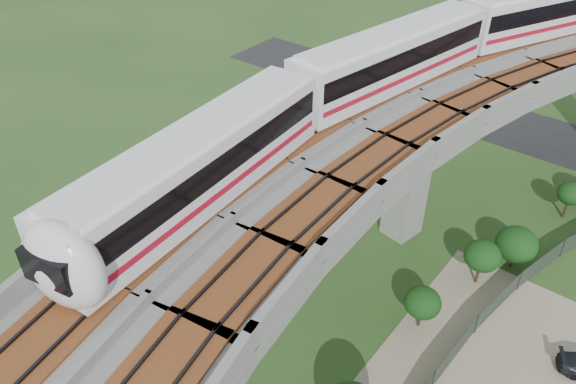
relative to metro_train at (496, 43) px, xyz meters
name	(u,v)px	position (x,y,z in m)	size (l,w,h in m)	color
ground	(301,313)	(-2.71, -16.62, -12.31)	(160.00, 160.00, 0.00)	#2B4D1E
asphalt_road	(494,121)	(-2.71, 13.38, -12.29)	(60.00, 8.00, 0.03)	#232326
viaduct	(369,220)	(1.13, -16.62, -3.26)	(19.58, 73.98, 11.40)	#99968E
metro_train	(496,43)	(0.00, 0.00, 0.00)	(20.99, 58.83, 3.64)	white
tree_1	(571,194)	(6.74, 2.51, -10.21)	(1.89, 1.89, 2.92)	#382314
tree_2	(517,244)	(5.59, -4.92, -10.44)	(2.66, 2.66, 3.00)	#382314
tree_3	(482,256)	(4.42, -7.75, -10.08)	(2.24, 2.24, 3.19)	#382314
tree_4	(423,303)	(3.21, -13.15, -10.41)	(2.10, 2.10, 2.80)	#382314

